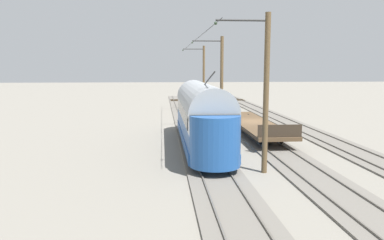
# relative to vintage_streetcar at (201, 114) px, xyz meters

# --- Properties ---
(ground_plane) EXTENTS (220.00, 220.00, 0.00)m
(ground_plane) POSITION_rel_vintage_streetcar_xyz_m (-4.73, -5.23, -2.25)
(ground_plane) COLOR gray
(track_streetcar_siding) EXTENTS (2.80, 80.00, 0.18)m
(track_streetcar_siding) POSITION_rel_vintage_streetcar_xyz_m (-9.46, -5.54, -2.20)
(track_streetcar_siding) COLOR #666059
(track_streetcar_siding) RESTS_ON ground
(track_adjacent_siding) EXTENTS (2.80, 80.00, 0.18)m
(track_adjacent_siding) POSITION_rel_vintage_streetcar_xyz_m (-4.73, -5.54, -2.20)
(track_adjacent_siding) COLOR #666059
(track_adjacent_siding) RESTS_ON ground
(track_third_siding) EXTENTS (2.80, 80.00, 0.18)m
(track_third_siding) POSITION_rel_vintage_streetcar_xyz_m (0.00, -5.54, -2.20)
(track_third_siding) COLOR #666059
(track_third_siding) RESTS_ON ground
(vintage_streetcar) EXTENTS (2.65, 15.70, 4.96)m
(vintage_streetcar) POSITION_rel_vintage_streetcar_xyz_m (0.00, 0.00, 0.00)
(vintage_streetcar) COLOR #1E4C93
(vintage_streetcar) RESTS_ON ground
(flatcar_adjacent) EXTENTS (2.80, 14.05, 1.60)m
(flatcar_adjacent) POSITION_rel_vintage_streetcar_xyz_m (-4.73, -4.58, -1.39)
(flatcar_adjacent) COLOR brown
(flatcar_adjacent) RESTS_ON ground
(catenary_pole_foreground) EXTENTS (2.77, 0.28, 7.96)m
(catenary_pole_foreground) POSITION_rel_vintage_streetcar_xyz_m (-2.49, -21.63, 1.89)
(catenary_pole_foreground) COLOR brown
(catenary_pole_foreground) RESTS_ON ground
(catenary_pole_mid_near) EXTENTS (2.77, 0.28, 7.96)m
(catenary_pole_mid_near) POSITION_rel_vintage_streetcar_xyz_m (-2.49, -7.57, 1.89)
(catenary_pole_mid_near) COLOR brown
(catenary_pole_mid_near) RESTS_ON ground
(catenary_pole_mid_far) EXTENTS (2.77, 0.28, 7.96)m
(catenary_pole_mid_far) POSITION_rel_vintage_streetcar_xyz_m (-2.49, 6.49, 1.89)
(catenary_pole_mid_far) COLOR brown
(catenary_pole_mid_far) RESTS_ON ground
(overhead_wire_run) EXTENTS (2.57, 32.12, 0.18)m
(overhead_wire_run) POSITION_rel_vintage_streetcar_xyz_m (-0.06, -8.25, 5.17)
(overhead_wire_run) COLOR black
(overhead_wire_run) RESTS_ON ground
(track_end_bumper) EXTENTS (1.80, 0.60, 0.80)m
(track_end_bumper) POSITION_rel_vintage_streetcar_xyz_m (-4.73, -18.23, -1.85)
(track_end_bumper) COLOR #B2A519
(track_end_bumper) RESTS_ON ground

